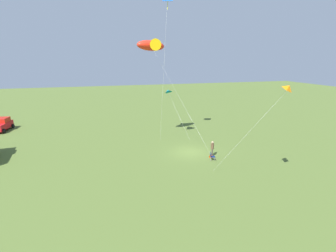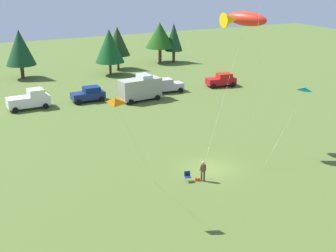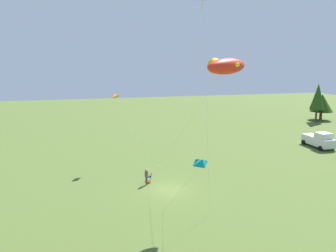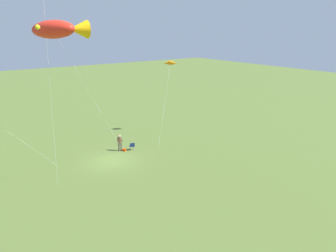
{
  "view_description": "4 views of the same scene",
  "coord_description": "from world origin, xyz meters",
  "px_view_note": "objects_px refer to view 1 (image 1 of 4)",
  "views": [
    {
      "loc": [
        -26.85,
        10.62,
        10.61
      ],
      "look_at": [
        -2.84,
        3.62,
        4.12
      ],
      "focal_mm": 28.0,
      "sensor_mm": 36.0,
      "label": 1
    },
    {
      "loc": [
        -19.95,
        -31.25,
        16.61
      ],
      "look_at": [
        -3.42,
        1.37,
        4.01
      ],
      "focal_mm": 50.0,
      "sensor_mm": 36.0,
      "label": 2
    },
    {
      "loc": [
        29.46,
        -7.27,
        12.63
      ],
      "look_at": [
        -3.02,
        0.77,
        5.81
      ],
      "focal_mm": 35.0,
      "sensor_mm": 36.0,
      "label": 3
    },
    {
      "loc": [
        12.7,
        26.72,
        12.22
      ],
      "look_at": [
        -4.05,
        3.61,
        3.61
      ],
      "focal_mm": 35.0,
      "sensor_mm": 36.0,
      "label": 4
    }
  ],
  "objects_px": {
    "person_kite_flyer": "(212,148)",
    "car_red_sedan": "(1,125)",
    "kite_large_fish": "(152,45)",
    "kite_diamond_blue": "(167,3)",
    "folding_chair": "(212,156)",
    "backpack_on_grass": "(211,157)",
    "kite_delta_teal": "(168,91)",
    "kite_delta_orange": "(289,88)"
  },
  "relations": [
    {
      "from": "kite_delta_orange",
      "to": "folding_chair",
      "type": "bearing_deg",
      "value": 22.18
    },
    {
      "from": "kite_diamond_blue",
      "to": "kite_delta_orange",
      "type": "bearing_deg",
      "value": -160.26
    },
    {
      "from": "kite_delta_orange",
      "to": "kite_delta_teal",
      "type": "relative_size",
      "value": 1.39
    },
    {
      "from": "person_kite_flyer",
      "to": "kite_delta_orange",
      "type": "xyz_separation_m",
      "value": [
        -8.11,
        -2.29,
        7.34
      ]
    },
    {
      "from": "person_kite_flyer",
      "to": "kite_large_fish",
      "type": "distance_m",
      "value": 14.01
    },
    {
      "from": "person_kite_flyer",
      "to": "car_red_sedan",
      "type": "distance_m",
      "value": 31.81
    },
    {
      "from": "kite_large_fish",
      "to": "kite_diamond_blue",
      "type": "relative_size",
      "value": 0.71
    },
    {
      "from": "folding_chair",
      "to": "kite_large_fish",
      "type": "bearing_deg",
      "value": 137.69
    },
    {
      "from": "kite_large_fish",
      "to": "kite_delta_orange",
      "type": "bearing_deg",
      "value": -153.54
    },
    {
      "from": "person_kite_flyer",
      "to": "kite_diamond_blue",
      "type": "distance_m",
      "value": 17.7
    },
    {
      "from": "person_kite_flyer",
      "to": "kite_delta_orange",
      "type": "bearing_deg",
      "value": -49.01
    },
    {
      "from": "car_red_sedan",
      "to": "backpack_on_grass",
      "type": "bearing_deg",
      "value": -118.17
    },
    {
      "from": "kite_diamond_blue",
      "to": "kite_delta_teal",
      "type": "bearing_deg",
      "value": -17.19
    },
    {
      "from": "person_kite_flyer",
      "to": "kite_delta_orange",
      "type": "distance_m",
      "value": 11.17
    },
    {
      "from": "folding_chair",
      "to": "kite_diamond_blue",
      "type": "bearing_deg",
      "value": 125.32
    },
    {
      "from": "backpack_on_grass",
      "to": "kite_delta_orange",
      "type": "bearing_deg",
      "value": -161.69
    },
    {
      "from": "car_red_sedan",
      "to": "kite_diamond_blue",
      "type": "height_order",
      "value": "kite_diamond_blue"
    },
    {
      "from": "person_kite_flyer",
      "to": "kite_delta_teal",
      "type": "distance_m",
      "value": 12.82
    },
    {
      "from": "folding_chair",
      "to": "backpack_on_grass",
      "type": "height_order",
      "value": "folding_chair"
    },
    {
      "from": "backpack_on_grass",
      "to": "kite_diamond_blue",
      "type": "xyz_separation_m",
      "value": [
        7.39,
        2.87,
        16.83
      ]
    },
    {
      "from": "car_red_sedan",
      "to": "kite_large_fish",
      "type": "height_order",
      "value": "kite_large_fish"
    },
    {
      "from": "person_kite_flyer",
      "to": "kite_large_fish",
      "type": "bearing_deg",
      "value": 152.16
    },
    {
      "from": "person_kite_flyer",
      "to": "kite_diamond_blue",
      "type": "height_order",
      "value": "kite_diamond_blue"
    },
    {
      "from": "backpack_on_grass",
      "to": "car_red_sedan",
      "type": "bearing_deg",
      "value": 53.45
    },
    {
      "from": "kite_delta_orange",
      "to": "kite_diamond_blue",
      "type": "xyz_separation_m",
      "value": [
        15.17,
        5.44,
        8.58
      ]
    },
    {
      "from": "car_red_sedan",
      "to": "kite_delta_teal",
      "type": "bearing_deg",
      "value": -97.55
    },
    {
      "from": "kite_delta_teal",
      "to": "kite_delta_orange",
      "type": "bearing_deg",
      "value": -168.58
    },
    {
      "from": "backpack_on_grass",
      "to": "kite_delta_teal",
      "type": "bearing_deg",
      "value": 6.78
    },
    {
      "from": "folding_chair",
      "to": "kite_diamond_blue",
      "type": "distance_m",
      "value": 18.55
    },
    {
      "from": "kite_large_fish",
      "to": "kite_delta_orange",
      "type": "xyz_separation_m",
      "value": [
        -14.97,
        -7.45,
        -3.73
      ]
    },
    {
      "from": "folding_chair",
      "to": "backpack_on_grass",
      "type": "xyz_separation_m",
      "value": [
        0.78,
        -0.28,
        -0.38
      ]
    },
    {
      "from": "backpack_on_grass",
      "to": "kite_large_fish",
      "type": "relative_size",
      "value": 0.03
    },
    {
      "from": "kite_diamond_blue",
      "to": "kite_large_fish",
      "type": "bearing_deg",
      "value": 95.7
    },
    {
      "from": "kite_large_fish",
      "to": "kite_delta_teal",
      "type": "distance_m",
      "value": 8.56
    },
    {
      "from": "backpack_on_grass",
      "to": "kite_diamond_blue",
      "type": "distance_m",
      "value": 18.61
    },
    {
      "from": "person_kite_flyer",
      "to": "backpack_on_grass",
      "type": "height_order",
      "value": "person_kite_flyer"
    },
    {
      "from": "folding_chair",
      "to": "kite_delta_orange",
      "type": "bearing_deg",
      "value": -50.09
    },
    {
      "from": "person_kite_flyer",
      "to": "backpack_on_grass",
      "type": "bearing_deg",
      "value": -105.69
    },
    {
      "from": "folding_chair",
      "to": "car_red_sedan",
      "type": "relative_size",
      "value": 0.19
    },
    {
      "from": "person_kite_flyer",
      "to": "backpack_on_grass",
      "type": "relative_size",
      "value": 5.44
    },
    {
      "from": "folding_chair",
      "to": "backpack_on_grass",
      "type": "bearing_deg",
      "value": 88.03
    },
    {
      "from": "kite_large_fish",
      "to": "kite_diamond_blue",
      "type": "bearing_deg",
      "value": -84.3
    }
  ]
}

